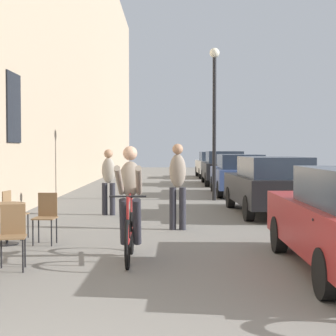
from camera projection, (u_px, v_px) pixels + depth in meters
cafe_chair_mid_toward_street at (14, 232)px, 7.20m from camera, size 0.44×0.44×0.89m
cafe_table_far at (9, 215)px, 9.06m from camera, size 0.64×0.64×0.72m
cafe_chair_far_toward_street at (48, 214)px, 9.13m from camera, size 0.40×0.40×0.89m
cafe_chair_far_toward_wall at (14, 211)px, 9.63m from camera, size 0.43×0.43×0.89m
cyclist_on_bicycle at (132, 205)px, 7.89m from camera, size 0.52×1.76×1.74m
pedestrian_near at (180, 181)px, 10.68m from camera, size 0.36×0.26×1.77m
pedestrian_mid at (110, 178)px, 13.07m from camera, size 0.37×0.29×1.66m
street_lamp at (216, 104)px, 16.72m from camera, size 0.32×0.32×4.90m
parked_car_second at (272, 184)px, 13.21m from camera, size 1.86×4.19×1.47m
parked_car_third at (240, 174)px, 18.71m from camera, size 1.78×4.14×1.47m
parked_car_fourth at (225, 167)px, 24.19m from camera, size 1.90×4.40×1.56m
parked_car_fifth at (215, 164)px, 29.93m from camera, size 1.81×4.22×1.50m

